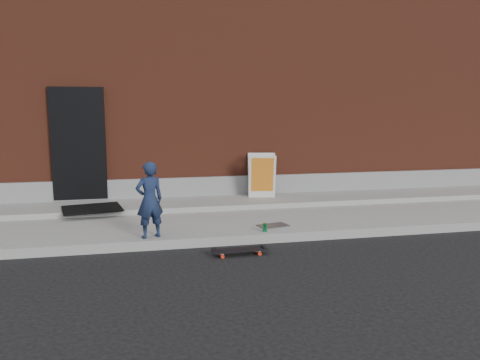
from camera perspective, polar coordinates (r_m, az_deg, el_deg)
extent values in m
plane|color=black|center=(7.32, -0.68, -8.00)|extent=(80.00, 80.00, 0.00)
cube|color=gray|center=(8.72, -2.60, -4.74)|extent=(20.00, 3.00, 0.15)
cube|color=gray|center=(9.56, -3.48, -2.77)|extent=(20.00, 1.20, 0.10)
cube|color=maroon|center=(13.94, -6.39, 10.32)|extent=(20.00, 8.00, 5.00)
cube|color=gray|center=(10.07, -3.97, -0.74)|extent=(20.00, 0.10, 0.40)
cube|color=black|center=(9.94, -19.08, 4.19)|extent=(1.05, 0.12, 2.25)
imported|color=#172342|center=(7.21, -10.98, -2.40)|extent=(0.49, 0.40, 1.17)
cylinder|color=red|center=(7.00, 2.01, -8.55)|extent=(0.06, 0.03, 0.05)
cylinder|color=red|center=(6.84, 2.41, -8.96)|extent=(0.06, 0.03, 0.05)
cylinder|color=red|center=(6.88, -2.44, -8.86)|extent=(0.06, 0.03, 0.05)
cylinder|color=red|center=(6.72, -2.15, -9.30)|extent=(0.06, 0.03, 0.05)
cube|color=#A5A4A9|center=(6.91, 2.21, -8.46)|extent=(0.06, 0.17, 0.02)
cube|color=#A5A4A9|center=(6.79, -2.30, -8.78)|extent=(0.06, 0.17, 0.02)
cube|color=black|center=(6.84, -0.02, -8.49)|extent=(0.80, 0.23, 0.02)
cube|color=silver|center=(9.69, 2.73, 0.40)|extent=(0.59, 0.35, 0.90)
cube|color=silver|center=(10.09, 2.56, 0.73)|extent=(0.59, 0.35, 0.90)
cube|color=gold|center=(9.67, 2.74, 0.11)|extent=(0.49, 0.27, 0.72)
cube|color=silver|center=(9.83, 2.66, 3.17)|extent=(0.55, 0.15, 0.05)
cylinder|color=#1B8B4A|center=(7.52, 3.05, -5.81)|extent=(0.08, 0.08, 0.14)
cube|color=black|center=(9.11, -17.59, -3.34)|extent=(1.18, 1.03, 0.03)
cube|color=#58575D|center=(7.89, 4.08, -5.58)|extent=(0.55, 0.42, 0.01)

